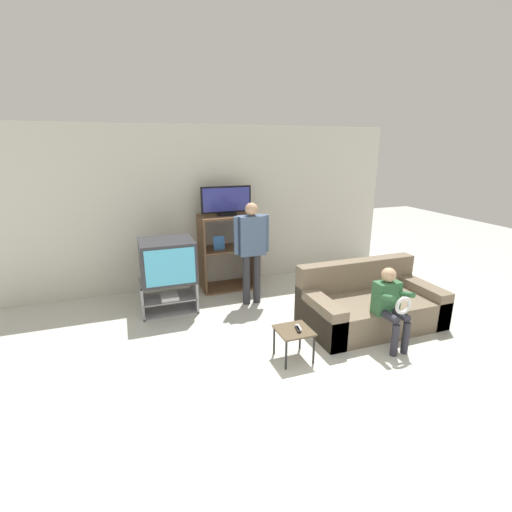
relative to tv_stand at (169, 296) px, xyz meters
name	(u,v)px	position (x,y,z in m)	size (l,w,h in m)	color
ground_plane	(307,413)	(0.87, -2.57, -0.23)	(18.00, 18.00, 0.00)	beige
wall_back	(211,208)	(0.87, 0.93, 1.07)	(6.40, 0.06, 2.60)	beige
tv_stand	(169,296)	(0.00, 0.00, 0.00)	(0.77, 0.48, 0.47)	#939399
television_main	(167,260)	(0.02, 0.01, 0.53)	(0.73, 0.64, 0.58)	#2D2D33
media_shelf	(227,251)	(1.04, 0.60, 0.39)	(0.86, 0.52, 1.22)	brown
television_flat	(226,201)	(1.04, 0.60, 1.21)	(0.80, 0.20, 0.46)	black
snack_table	(294,334)	(1.14, -1.73, 0.08)	(0.38, 0.38, 0.36)	brown
remote_control_black	(298,329)	(1.17, -1.76, 0.14)	(0.04, 0.14, 0.02)	black
remote_control_white	(299,328)	(1.19, -1.73, 0.14)	(0.04, 0.14, 0.02)	silver
couch	(369,305)	(2.44, -1.29, 0.03)	(1.76, 0.95, 0.79)	#756651
person_standing_adult	(252,244)	(1.20, -0.14, 0.68)	(0.53, 0.20, 1.52)	#2D2D33
person_seated_child	(390,302)	(2.31, -1.84, 0.32)	(0.33, 0.43, 0.94)	#2D2D38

